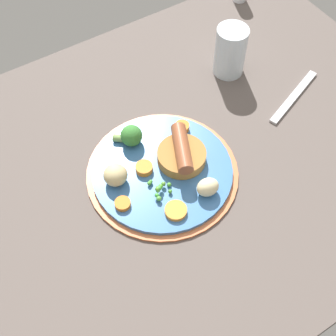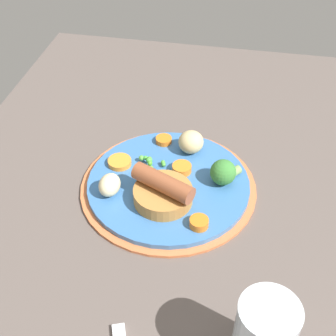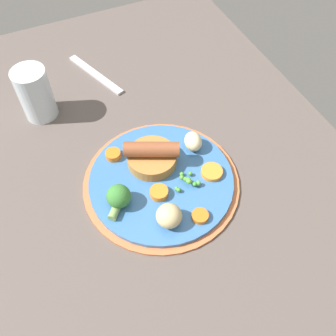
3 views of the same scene
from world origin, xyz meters
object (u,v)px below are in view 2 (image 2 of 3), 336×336
broccoli_floret_near (224,172)px  carrot_slice_2 (199,223)px  pea_pile (149,162)px  carrot_slice_0 (120,162)px  carrot_slice_3 (183,168)px  dinner_plate (168,185)px  sausage_pudding (163,192)px  potato_chunk_1 (191,142)px  potato_chunk_0 (110,185)px  carrot_slice_1 (164,140)px

broccoli_floret_near → carrot_slice_2: bearing=27.2°
pea_pile → carrot_slice_2: (11.48, 10.11, -0.34)cm
pea_pile → carrot_slice_2: 15.30cm
carrot_slice_0 → carrot_slice_2: (11.21, 15.21, 0.20)cm
carrot_slice_0 → carrot_slice_3: 10.89cm
carrot_slice_0 → dinner_plate: bearing=73.0°
sausage_pudding → pea_pile: sausage_pudding is taller
carrot_slice_2 → carrot_slice_3: size_ratio=0.88×
carrot_slice_3 → carrot_slice_0: bearing=-89.0°
dinner_plate → sausage_pudding: (4.30, -0.04, 2.76)cm
potato_chunk_1 → carrot_slice_0: 12.82cm
sausage_pudding → carrot_slice_2: (4.15, 6.26, -1.27)cm
potato_chunk_0 → potato_chunk_1: potato_chunk_1 is taller
pea_pile → broccoli_floret_near: 12.73cm
broccoli_floret_near → carrot_slice_1: broccoli_floret_near is taller
broccoli_floret_near → carrot_slice_0: size_ratio=1.36×
carrot_slice_0 → broccoli_floret_near: bearing=86.8°
dinner_plate → potato_chunk_0: 9.96cm
carrot_slice_2 → potato_chunk_0: bearing=-105.6°
sausage_pudding → potato_chunk_1: 13.08cm
carrot_slice_0 → carrot_slice_2: size_ratio=1.39×
dinner_plate → potato_chunk_0: (4.31, -8.60, 2.58)cm
pea_pile → carrot_slice_1: 7.11cm
carrot_slice_0 → carrot_slice_3: bearing=91.0°
carrot_slice_0 → carrot_slice_1: 9.57cm
potato_chunk_1 → carrot_slice_3: potato_chunk_1 is taller
pea_pile → carrot_slice_0: (0.27, -5.10, -0.54)cm
carrot_slice_0 → carrot_slice_2: carrot_slice_2 is taller
pea_pile → carrot_slice_0: bearing=-86.9°
sausage_pudding → carrot_slice_1: 14.67cm
pea_pile → dinner_plate: bearing=52.1°
dinner_plate → carrot_slice_0: bearing=-107.0°
potato_chunk_0 → carrot_slice_2: 15.43cm
potato_chunk_0 → carrot_slice_0: potato_chunk_0 is taller
pea_pile → carrot_slice_2: pea_pile is taller
potato_chunk_0 → carrot_slice_3: 12.81cm
sausage_pudding → pea_pile: size_ratio=2.15×
sausage_pudding → carrot_slice_2: sausage_pudding is taller
sausage_pudding → carrot_slice_2: size_ratio=3.63×
potato_chunk_0 → potato_chunk_1: (-12.87, 10.94, 0.22)cm
carrot_slice_0 → potato_chunk_0: bearing=3.2°
pea_pile → broccoli_floret_near: broccoli_floret_near is taller
sausage_pudding → carrot_slice_1: sausage_pudding is taller
carrot_slice_1 → carrot_slice_2: 20.57cm
potato_chunk_0 → potato_chunk_1: bearing=139.6°
carrot_slice_2 → potato_chunk_1: bearing=-167.2°
dinner_plate → sausage_pudding: 5.11cm
potato_chunk_1 → carrot_slice_1: 5.54cm
sausage_pudding → dinner_plate: bearing=114.1°
potato_chunk_1 → sausage_pudding: bearing=-10.5°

